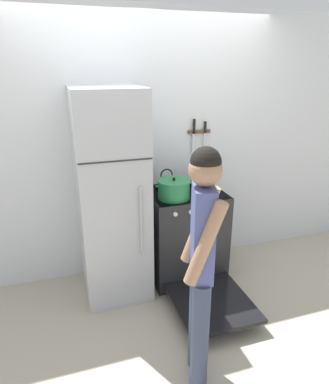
% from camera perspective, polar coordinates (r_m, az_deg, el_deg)
% --- Properties ---
extents(ground_plane, '(14.00, 14.00, 0.00)m').
position_cam_1_polar(ground_plane, '(3.87, -2.71, -11.52)').
color(ground_plane, '#B2A893').
extents(wall_back, '(10.00, 0.06, 2.55)m').
position_cam_1_polar(wall_back, '(3.40, -3.20, 7.31)').
color(wall_back, silver).
rests_on(wall_back, ground_plane).
extents(refrigerator, '(0.58, 0.69, 1.88)m').
position_cam_1_polar(refrigerator, '(3.08, -8.81, -0.82)').
color(refrigerator, '#B7BABF').
rests_on(refrigerator, ground_plane).
extents(stove_range, '(0.72, 1.34, 0.90)m').
position_cam_1_polar(stove_range, '(3.44, 3.57, -7.28)').
color(stove_range, '#232326').
rests_on(stove_range, ground_plane).
extents(dutch_oven_pot, '(0.34, 0.30, 0.20)m').
position_cam_1_polar(dutch_oven_pot, '(3.10, 1.57, 0.49)').
color(dutch_oven_pot, '#237A42').
rests_on(dutch_oven_pot, stove_range).
extents(tea_kettle, '(0.20, 0.16, 0.21)m').
position_cam_1_polar(tea_kettle, '(3.33, 0.38, 1.46)').
color(tea_kettle, silver).
rests_on(tea_kettle, stove_range).
extents(utensil_jar, '(0.08, 0.08, 0.26)m').
position_cam_1_polar(utensil_jar, '(3.44, 5.53, 2.22)').
color(utensil_jar, '#B7BABF').
rests_on(utensil_jar, stove_range).
extents(person, '(0.32, 0.38, 1.63)m').
position_cam_1_polar(person, '(2.15, 6.20, -10.92)').
color(person, '#38425B').
rests_on(person, ground_plane).
extents(wall_knife_strip, '(0.24, 0.03, 0.35)m').
position_cam_1_polar(wall_knife_strip, '(3.51, 5.74, 10.03)').
color(wall_knife_strip, brown).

